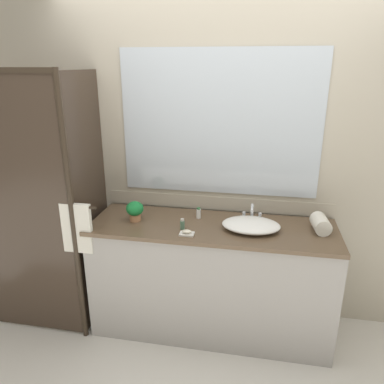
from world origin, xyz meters
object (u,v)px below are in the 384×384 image
object	(u,v)px
soap_dish	(187,233)
amenity_bottle_shampoo	(182,224)
faucet	(252,215)
potted_plant	(135,210)
sink_basin	(251,225)
rolled_towel_near_edge	(321,224)
amenity_bottle_conditioner	(199,213)

from	to	relation	value
soap_dish	amenity_bottle_shampoo	distance (m)	0.10
faucet	potted_plant	distance (m)	0.88
sink_basin	rolled_towel_near_edge	distance (m)	0.48
potted_plant	sink_basin	bearing A→B (deg)	0.09
faucet	soap_dish	bearing A→B (deg)	-142.19
amenity_bottle_conditioner	rolled_towel_near_edge	bearing A→B (deg)	-4.84
potted_plant	soap_dish	distance (m)	0.47
sink_basin	faucet	bearing A→B (deg)	90.00
sink_basin	potted_plant	size ratio (longest dim) A/B	2.74
faucet	potted_plant	world-z (taller)	potted_plant
amenity_bottle_shampoo	rolled_towel_near_edge	distance (m)	0.97
rolled_towel_near_edge	amenity_bottle_shampoo	bearing A→B (deg)	-171.49
sink_basin	soap_dish	world-z (taller)	sink_basin
sink_basin	soap_dish	distance (m)	0.46
amenity_bottle_conditioner	rolled_towel_near_edge	xyz separation A→B (m)	(0.88, -0.07, 0.02)
amenity_bottle_shampoo	rolled_towel_near_edge	bearing A→B (deg)	8.51
soap_dish	amenity_bottle_conditioner	xyz separation A→B (m)	(0.03, 0.30, 0.03)
sink_basin	soap_dish	bearing A→B (deg)	-158.65
rolled_towel_near_edge	faucet	bearing A→B (deg)	167.44
potted_plant	soap_dish	bearing A→B (deg)	-21.29
sink_basin	rolled_towel_near_edge	xyz separation A→B (m)	(0.48, 0.06, 0.02)
faucet	amenity_bottle_conditioner	size ratio (longest dim) A/B	2.01
faucet	amenity_bottle_shampoo	size ratio (longest dim) A/B	2.13
soap_dish	potted_plant	bearing A→B (deg)	158.71
amenity_bottle_shampoo	amenity_bottle_conditioner	xyz separation A→B (m)	(0.08, 0.22, 0.00)
rolled_towel_near_edge	amenity_bottle_conditioner	bearing A→B (deg)	175.16
faucet	soap_dish	size ratio (longest dim) A/B	1.70
soap_dish	amenity_bottle_conditioner	distance (m)	0.31
potted_plant	rolled_towel_near_edge	distance (m)	1.34
potted_plant	amenity_bottle_shampoo	world-z (taller)	potted_plant
soap_dish	rolled_towel_near_edge	world-z (taller)	rolled_towel_near_edge
faucet	soap_dish	xyz separation A→B (m)	(-0.43, -0.34, -0.03)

